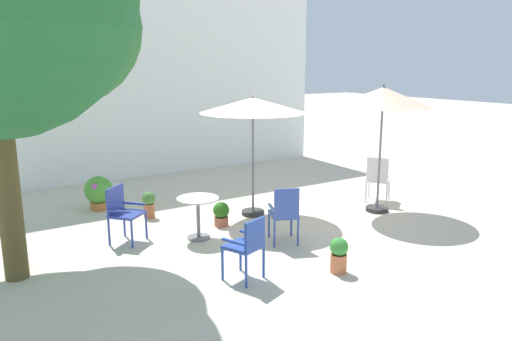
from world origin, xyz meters
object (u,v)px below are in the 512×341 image
patio_chair_1 (247,244)px  patio_chair_2 (122,210)px  patio_chair_3 (285,211)px  patio_umbrella_1 (383,98)px  potted_plant_3 (339,254)px  potted_plant_2 (221,213)px  potted_plant_1 (98,192)px  patio_chair_0 (378,176)px  patio_umbrella_0 (253,107)px  potted_plant_0 (149,203)px  cafe_table_0 (198,210)px

patio_chair_1 → patio_chair_2: patio_chair_2 is taller
patio_chair_1 → patio_chair_3: size_ratio=0.92×
patio_umbrella_1 → patio_chair_3: bearing=-170.2°
patio_chair_1 → potted_plant_3: bearing=-21.4°
patio_chair_2 → potted_plant_2: bearing=-5.4°
potted_plant_1 → patio_chair_1: bearing=-79.9°
patio_chair_0 → patio_chair_3: 3.22m
potted_plant_2 → patio_umbrella_0: bearing=16.6°
potted_plant_1 → patio_chair_3: bearing=-60.6°
patio_umbrella_1 → patio_chair_0: bearing=44.1°
patio_umbrella_0 → patio_chair_3: size_ratio=2.43×
patio_chair_3 → potted_plant_0: size_ratio=1.90×
patio_umbrella_1 → patio_chair_2: (-4.79, 1.06, -1.69)m
cafe_table_0 → potted_plant_2: 0.79m
patio_chair_3 → potted_plant_3: 1.36m
potted_plant_0 → potted_plant_2: 1.49m
cafe_table_0 → patio_chair_3: patio_chair_3 is taller
potted_plant_2 → potted_plant_1: bearing=125.3°
potted_plant_3 → potted_plant_0: bearing=109.4°
potted_plant_0 → patio_umbrella_1: bearing=-27.3°
potted_plant_0 → potted_plant_3: bearing=-70.6°
patio_chair_0 → potted_plant_2: size_ratio=2.23×
patio_chair_0 → potted_plant_0: bearing=160.4°
patio_umbrella_1 → potted_plant_1: size_ratio=3.71×
potted_plant_1 → potted_plant_3: bearing=-67.9°
potted_plant_0 → potted_plant_3: potted_plant_3 is taller
potted_plant_1 → potted_plant_3: (2.00, -4.91, -0.10)m
patio_umbrella_1 → potted_plant_1: (-4.63, 3.13, -1.87)m
patio_chair_2 → potted_plant_2: size_ratio=2.11×
cafe_table_0 → potted_plant_0: size_ratio=1.40×
patio_chair_0 → potted_plant_2: (-3.53, 0.43, -0.33)m
patio_umbrella_1 → patio_chair_0: size_ratio=2.55×
patio_umbrella_1 → potted_plant_3: patio_umbrella_1 is taller
patio_umbrella_0 → patio_umbrella_1: size_ratio=0.93×
patio_umbrella_1 → patio_chair_2: patio_umbrella_1 is taller
potted_plant_2 → patio_chair_2: bearing=174.6°
patio_umbrella_1 → patio_chair_2: size_ratio=2.70×
patio_umbrella_0 → potted_plant_1: (-2.42, 1.99, -1.73)m
potted_plant_0 → cafe_table_0: bearing=-79.2°
patio_umbrella_1 → patio_chair_1: 4.41m
cafe_table_0 → patio_chair_2: 1.23m
patio_umbrella_0 → patio_chair_2: 3.01m
patio_umbrella_1 → patio_chair_3: 3.14m
patio_chair_0 → potted_plant_3: size_ratio=1.93×
patio_umbrella_1 → potted_plant_3: size_ratio=4.92×
patio_umbrella_0 → potted_plant_0: (-1.77, 0.91, -1.81)m
potted_plant_2 → patio_umbrella_1: bearing=-16.3°
patio_chair_2 → cafe_table_0: bearing=-26.1°
patio_chair_3 → potted_plant_1: 4.12m
cafe_table_0 → potted_plant_3: 2.54m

